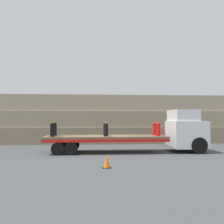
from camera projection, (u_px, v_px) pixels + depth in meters
The scene contains 13 objects.
ground_plane at pixel (106, 152), 17.50m from camera, with size 120.00×120.00×0.00m, color #3F4244.
rock_cliff at pixel (102, 119), 24.49m from camera, with size 60.00×3.30×4.60m.
truck_cab at pixel (187, 130), 17.98m from camera, with size 2.36×2.75×3.00m.
flatbed_trailer at pixel (98, 139), 17.48m from camera, with size 8.45×2.59×1.16m.
fire_hydrant_black_near_0 at pixel (52, 130), 16.73m from camera, with size 0.36×0.56×0.95m.
fire_hydrant_black_far_0 at pixel (55, 129), 17.82m from camera, with size 0.36×0.56×0.95m.
fire_hydrant_black_near_1 at pixel (106, 130), 17.00m from camera, with size 0.36×0.56×0.95m.
fire_hydrant_black_far_1 at pixel (105, 129), 18.09m from camera, with size 0.36×0.56×0.95m.
fire_hydrant_red_near_2 at pixel (158, 129), 17.27m from camera, with size 0.36×0.56×0.95m.
fire_hydrant_red_far_2 at pixel (154, 129), 18.36m from camera, with size 0.36×0.56×0.95m.
cargo_strap_rear at pixel (54, 122), 17.28m from camera, with size 0.05×2.69×0.01m.
cargo_strap_middle at pixel (106, 122), 17.56m from camera, with size 0.05×2.69×0.01m.
traffic_cone at pixel (107, 162), 12.03m from camera, with size 0.42×0.42×0.59m.
Camera 1 is at (-0.88, -17.55, 2.39)m, focal length 40.00 mm.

